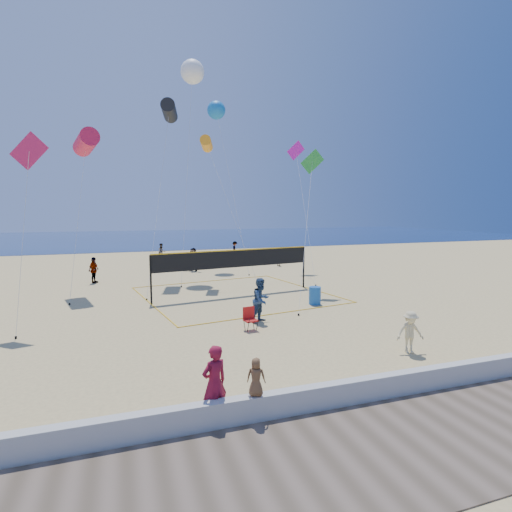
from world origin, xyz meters
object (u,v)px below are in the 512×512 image
object	(u,v)px
woman	(214,383)
camp_chair	(250,317)
trash_barrel	(315,296)
volleyball_net	(235,264)

from	to	relation	value
woman	camp_chair	xyz separation A→B (m)	(2.95, 6.45, -0.37)
woman	trash_barrel	distance (m)	12.21
volleyball_net	woman	bearing A→B (deg)	-116.91
volleyball_net	camp_chair	bearing A→B (deg)	-109.86
woman	volleyball_net	size ratio (longest dim) A/B	0.16
woman	camp_chair	distance (m)	7.10
woman	camp_chair	bearing A→B (deg)	-135.87
woman	volleyball_net	world-z (taller)	volleyball_net
camp_chair	volleyball_net	xyz separation A→B (m)	(1.28, 6.76, 1.29)
woman	camp_chair	size ratio (longest dim) A/B	1.72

